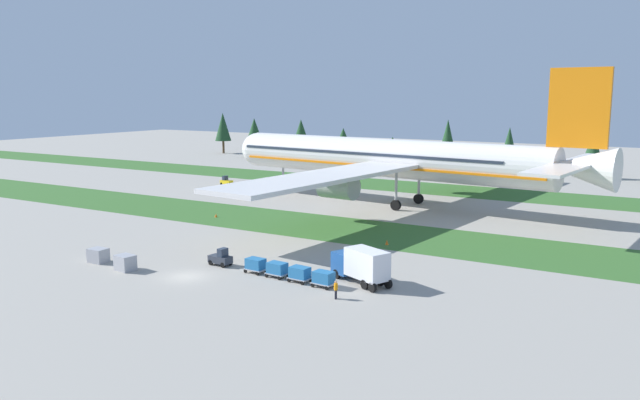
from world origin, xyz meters
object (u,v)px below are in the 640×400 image
taxiway_marker_0 (216,215)px  uld_container_1 (125,263)px  airliner (397,159)px  taxiway_marker_1 (387,242)px  baggage_tug (221,258)px  cargo_dolly_fourth (324,278)px  ground_crew_marshaller (336,289)px  catering_truck (361,264)px  cargo_dolly_second (277,269)px  pushback_tractor (226,181)px  cargo_dolly_lead (256,264)px  cargo_dolly_third (300,273)px  uld_container_0 (98,255)px

taxiway_marker_0 → uld_container_1: bearing=-68.7°
airliner → taxiway_marker_1: (10.51, -26.49, -7.64)m
baggage_tug → taxiway_marker_0: (-18.39, 21.14, -0.54)m
cargo_dolly_fourth → ground_crew_marshaller: size_ratio=1.33×
taxiway_marker_1 → catering_truck: bearing=-74.1°
cargo_dolly_fourth → taxiway_marker_0: (-32.08, 22.16, -0.64)m
cargo_dolly_second → taxiway_marker_0: size_ratio=4.19×
cargo_dolly_second → uld_container_1: 16.60m
uld_container_1 → taxiway_marker_0: 29.89m
baggage_tug → uld_container_1: 10.08m
catering_truck → taxiway_marker_0: catering_truck is taller
catering_truck → pushback_tractor: bearing=73.4°
cargo_dolly_second → catering_truck: 8.77m
pushback_tractor → uld_container_1: (31.23, -55.47, 0.01)m
baggage_tug → pushback_tractor: bearing=42.7°
cargo_dolly_lead → cargo_dolly_second: (2.89, -0.22, 0.00)m
cargo_dolly_second → cargo_dolly_third: same height
catering_truck → uld_container_1: bearing=133.9°
taxiway_marker_0 → airliner: bearing=50.3°
cargo_dolly_second → baggage_tug: bearing=90.0°
uld_container_1 → taxiway_marker_1: bearing=52.3°
ground_crew_marshaller → uld_container_1: (-24.01, -3.14, -0.12)m
airliner → uld_container_0: 52.88m
cargo_dolly_lead → catering_truck: catering_truck is taller
cargo_dolly_fourth → catering_truck: 4.09m
catering_truck → cargo_dolly_third: bearing=141.3°
catering_truck → taxiway_marker_0: (-34.60, 19.12, -1.68)m
airliner → cargo_dolly_lead: (3.89, -44.97, -7.03)m
airliner → taxiway_marker_0: (-19.51, -23.46, -7.68)m
uld_container_1 → uld_container_0: bearing=171.7°
cargo_dolly_fourth → pushback_tractor: pushback_tractor is taller
pushback_tractor → cargo_dolly_fourth: bearing=52.5°
cargo_dolly_second → pushback_tractor: bearing=47.7°
baggage_tug → cargo_dolly_third: bearing=-90.0°
cargo_dolly_second → ground_crew_marshaller: size_ratio=1.33×
cargo_dolly_lead → uld_container_0: size_ratio=1.15×
airliner → cargo_dolly_lead: airliner is taller
cargo_dolly_fourth → taxiway_marker_0: size_ratio=4.19×
airliner → taxiway_marker_1: size_ratio=133.36×
catering_truck → ground_crew_marshaller: (0.27, -5.59, -1.01)m
uld_container_0 → cargo_dolly_third: bearing=12.4°
catering_truck → uld_container_0: bearing=129.2°
baggage_tug → taxiway_marker_0: size_ratio=4.88×
cargo_dolly_second → cargo_dolly_fourth: bearing=-90.0°
cargo_dolly_second → taxiway_marker_1: (3.73, 18.70, -0.60)m
uld_container_0 → catering_truck: bearing=15.5°
cargo_dolly_third → ground_crew_marshaller: bearing=-111.6°
uld_container_0 → taxiway_marker_1: bearing=44.8°
cargo_dolly_lead → taxiway_marker_1: cargo_dolly_lead is taller
catering_truck → ground_crew_marshaller: size_ratio=4.19×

